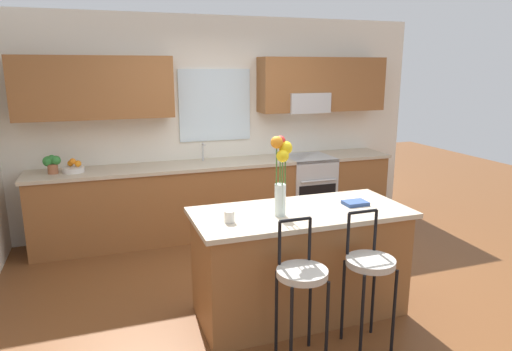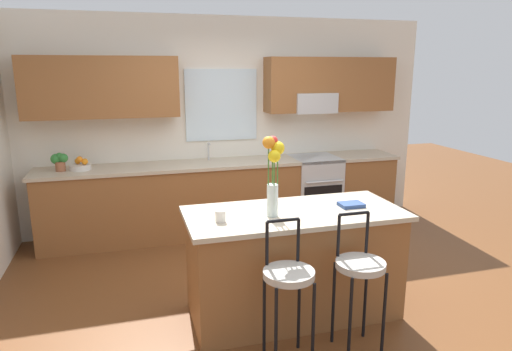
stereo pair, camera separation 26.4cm
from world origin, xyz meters
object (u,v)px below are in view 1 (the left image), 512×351
at_px(oven_range, 307,190).
at_px(fruit_bowl_oranges, 74,168).
at_px(kitchen_island, 300,262).
at_px(flower_vase, 281,168).
at_px(bar_stool_near, 302,279).
at_px(potted_plant_small, 52,163).
at_px(bar_stool_middle, 370,268).
at_px(cookbook, 355,203).
at_px(mug_ceramic, 229,217).

bearing_deg(oven_range, fruit_bowl_oranges, 179.45).
relative_size(kitchen_island, flower_vase, 2.80).
bearing_deg(bar_stool_near, oven_range, 63.55).
xyz_separation_m(flower_vase, potted_plant_small, (-1.83, 2.20, -0.27)).
xyz_separation_m(oven_range, bar_stool_middle, (-0.81, -2.73, 0.18)).
bearing_deg(cookbook, potted_plant_small, 139.97).
height_order(bar_stool_middle, flower_vase, flower_vase).
distance_m(cookbook, fruit_bowl_oranges, 3.17).
relative_size(oven_range, mug_ceramic, 10.22).
distance_m(mug_ceramic, fruit_bowl_oranges, 2.52).
xyz_separation_m(kitchen_island, flower_vase, (-0.21, -0.07, 0.85)).
distance_m(kitchen_island, mug_ceramic, 0.82).
relative_size(kitchen_island, cookbook, 8.99).
distance_m(bar_stool_middle, mug_ceramic, 1.11).
relative_size(flower_vase, mug_ceramic, 7.14).
bearing_deg(bar_stool_near, cookbook, 37.90).
relative_size(bar_stool_middle, mug_ceramic, 11.58).
relative_size(flower_vase, potted_plant_small, 3.03).
height_order(oven_range, flower_vase, flower_vase).
xyz_separation_m(cookbook, fruit_bowl_oranges, (-2.33, 2.15, 0.03)).
distance_m(kitchen_island, potted_plant_small, 3.01).
xyz_separation_m(bar_stool_middle, cookbook, (0.23, 0.61, 0.30)).
relative_size(flower_vase, fruit_bowl_oranges, 2.68).
distance_m(oven_range, kitchen_island, 2.37).
height_order(oven_range, potted_plant_small, potted_plant_small).
bearing_deg(fruit_bowl_oranges, cookbook, -42.59).
xyz_separation_m(flower_vase, cookbook, (0.72, 0.06, -0.37)).
bearing_deg(flower_vase, bar_stool_near, -96.55).
bearing_deg(fruit_bowl_oranges, oven_range, -0.55).
height_order(kitchen_island, potted_plant_small, potted_plant_small).
bearing_deg(fruit_bowl_oranges, bar_stool_near, -60.61).
height_order(flower_vase, potted_plant_small, flower_vase).
bearing_deg(flower_vase, potted_plant_small, 129.73).
bearing_deg(oven_range, bar_stool_middle, -106.48).
xyz_separation_m(flower_vase, mug_ceramic, (-0.43, -0.02, -0.35)).
relative_size(bar_stool_near, cookbook, 5.21).
bearing_deg(potted_plant_small, bar_stool_near, -57.27).
bearing_deg(flower_vase, kitchen_island, 18.87).
height_order(bar_stool_near, fruit_bowl_oranges, fruit_bowl_oranges).
distance_m(oven_range, cookbook, 2.25).
bearing_deg(bar_stool_middle, mug_ceramic, 149.77).
relative_size(oven_range, potted_plant_small, 4.34).
bearing_deg(fruit_bowl_oranges, kitchen_island, -49.44).
xyz_separation_m(bar_stool_middle, fruit_bowl_oranges, (-2.10, 2.76, 0.33)).
relative_size(kitchen_island, fruit_bowl_oranges, 7.49).
relative_size(cookbook, fruit_bowl_oranges, 0.83).
bearing_deg(potted_plant_small, mug_ceramic, -57.68).
relative_size(fruit_bowl_oranges, potted_plant_small, 1.13).
distance_m(bar_stool_middle, fruit_bowl_oranges, 3.48).
height_order(oven_range, bar_stool_near, bar_stool_near).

